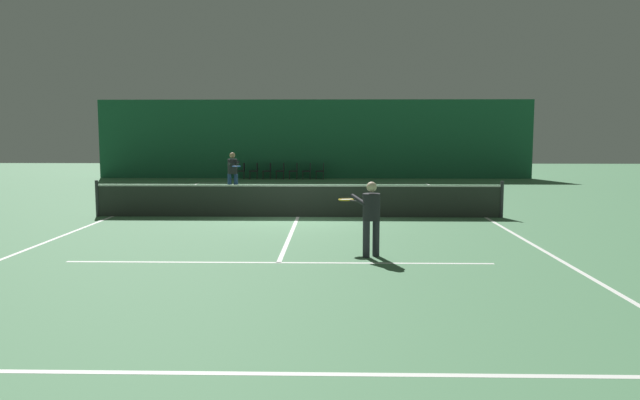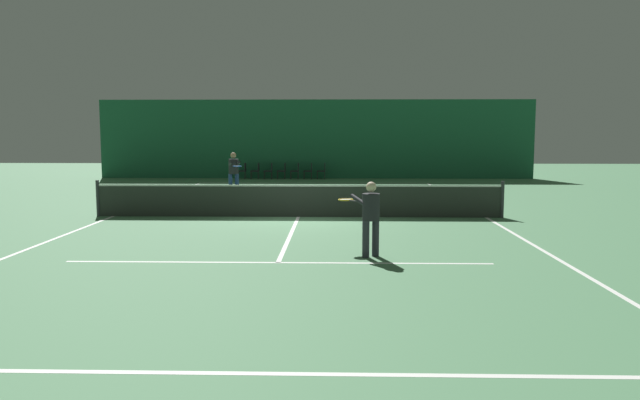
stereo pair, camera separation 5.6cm
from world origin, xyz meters
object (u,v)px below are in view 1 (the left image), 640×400
at_px(courtside_chair_1, 255,170).
at_px(player_near, 370,213).
at_px(player_far, 233,170).
at_px(courtside_chair_6, 321,170).
at_px(tennis_net, 298,200).
at_px(courtside_chair_5, 308,170).
at_px(courtside_chair_2, 268,170).
at_px(courtside_chair_3, 281,170).
at_px(courtside_chair_4, 295,170).
at_px(courtside_chair_0, 242,170).

bearing_deg(courtside_chair_1, player_near, 13.62).
relative_size(player_far, courtside_chair_6, 1.99).
distance_m(tennis_net, player_far, 7.08).
xyz_separation_m(courtside_chair_1, courtside_chair_5, (2.79, 0.00, 0.00)).
height_order(courtside_chair_2, courtside_chair_3, same).
distance_m(courtside_chair_4, courtside_chair_6, 1.39).
bearing_deg(courtside_chair_3, courtside_chair_5, 90.00).
distance_m(tennis_net, courtside_chair_2, 14.64).
xyz_separation_m(player_near, courtside_chair_0, (-5.59, 20.18, -0.40)).
distance_m(tennis_net, courtside_chair_1, 14.77).
bearing_deg(tennis_net, courtside_chair_6, 88.49).
bearing_deg(player_far, player_near, 3.52).
height_order(courtside_chair_4, courtside_chair_5, same).
xyz_separation_m(courtside_chair_4, courtside_chair_5, (0.70, 0.00, 0.00)).
height_order(tennis_net, courtside_chair_0, tennis_net).
xyz_separation_m(tennis_net, courtside_chair_3, (-1.71, 14.44, -0.03)).
bearing_deg(courtside_chair_1, tennis_net, 12.13).
relative_size(player_near, courtside_chair_0, 1.81).
height_order(player_near, courtside_chair_4, player_near).
height_order(courtside_chair_3, courtside_chair_4, same).
bearing_deg(courtside_chair_6, courtside_chair_1, -90.00).
height_order(player_near, courtside_chair_1, player_near).
bearing_deg(courtside_chair_6, player_near, 3.98).
bearing_deg(courtside_chair_4, courtside_chair_1, -90.00).
distance_m(tennis_net, courtside_chair_0, 14.93).
bearing_deg(player_near, courtside_chair_6, -27.55).
relative_size(courtside_chair_0, courtside_chair_3, 1.00).
xyz_separation_m(tennis_net, player_far, (-2.96, 6.41, 0.46)).
xyz_separation_m(courtside_chair_3, courtside_chair_6, (2.09, 0.00, 0.00)).
bearing_deg(player_near, courtside_chair_0, -16.06).
bearing_deg(courtside_chair_5, courtside_chair_4, -90.00).
height_order(player_far, courtside_chair_1, player_far).
xyz_separation_m(player_near, courtside_chair_5, (-2.10, 20.18, -0.40)).
bearing_deg(courtside_chair_4, courtside_chair_6, 90.00).
bearing_deg(courtside_chair_4, courtside_chair_5, 90.00).
height_order(player_far, courtside_chair_0, player_far).
relative_size(tennis_net, courtside_chair_2, 14.29).
bearing_deg(courtside_chair_1, player_far, 1.02).
xyz_separation_m(courtside_chair_5, courtside_chair_6, (0.70, 0.00, 0.00)).
distance_m(courtside_chair_1, courtside_chair_6, 3.48).
height_order(courtside_chair_0, courtside_chair_5, same).
relative_size(tennis_net, courtside_chair_4, 14.29).
bearing_deg(courtside_chair_6, courtside_chair_4, -90.00).
relative_size(player_near, courtside_chair_5, 1.81).
relative_size(tennis_net, player_near, 7.91).
relative_size(tennis_net, player_far, 7.20).
bearing_deg(courtside_chair_3, courtside_chair_4, 90.00).
xyz_separation_m(player_near, courtside_chair_1, (-4.89, 20.18, -0.40)).
bearing_deg(tennis_net, courtside_chair_0, 104.75).
height_order(courtside_chair_2, courtside_chair_4, same).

